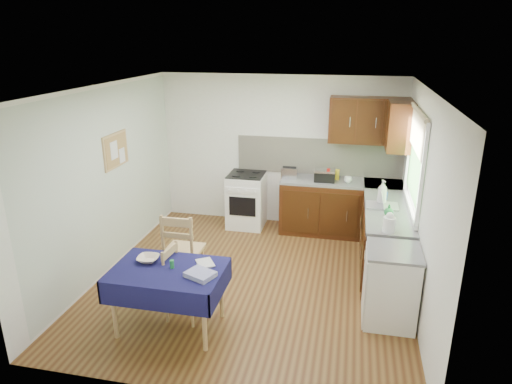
% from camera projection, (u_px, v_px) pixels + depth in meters
% --- Properties ---
extents(floor, '(4.20, 4.20, 0.00)m').
position_uv_depth(floor, '(253.00, 280.00, 6.06)').
color(floor, '#542F16').
rests_on(floor, ground).
extents(ceiling, '(4.00, 4.20, 0.02)m').
position_uv_depth(ceiling, '(252.00, 89.00, 5.24)').
color(ceiling, white).
rests_on(ceiling, wall_back).
extents(wall_back, '(4.00, 0.02, 2.50)m').
position_uv_depth(wall_back, '(280.00, 151.00, 7.59)').
color(wall_back, white).
rests_on(wall_back, ground).
extents(wall_front, '(4.00, 0.02, 2.50)m').
position_uv_depth(wall_front, '(196.00, 273.00, 3.71)').
color(wall_front, white).
rests_on(wall_front, ground).
extents(wall_left, '(0.02, 4.20, 2.50)m').
position_uv_depth(wall_left, '(105.00, 181.00, 6.04)').
color(wall_left, silver).
rests_on(wall_left, ground).
extents(wall_right, '(0.02, 4.20, 2.50)m').
position_uv_depth(wall_right, '(421.00, 203.00, 5.25)').
color(wall_right, white).
rests_on(wall_right, ground).
extents(base_cabinets, '(1.90, 2.30, 0.86)m').
position_uv_depth(base_cabinets, '(359.00, 223.00, 6.81)').
color(base_cabinets, '#341309').
rests_on(base_cabinets, ground).
extents(worktop_back, '(1.90, 0.60, 0.04)m').
position_uv_depth(worktop_back, '(341.00, 182.00, 7.23)').
color(worktop_back, slate).
rests_on(worktop_back, base_cabinets).
extents(worktop_right, '(0.60, 1.70, 0.04)m').
position_uv_depth(worktop_right, '(388.00, 211.00, 6.03)').
color(worktop_right, slate).
rests_on(worktop_right, base_cabinets).
extents(worktop_corner, '(0.60, 0.60, 0.04)m').
position_uv_depth(worktop_corner, '(384.00, 185.00, 7.10)').
color(worktop_corner, slate).
rests_on(worktop_corner, base_cabinets).
extents(splashback, '(2.70, 0.02, 0.60)m').
position_uv_depth(splashback, '(319.00, 157.00, 7.46)').
color(splashback, beige).
rests_on(splashback, wall_back).
extents(upper_cabinets, '(1.20, 0.85, 0.70)m').
position_uv_depth(upper_cabinets, '(378.00, 122.00, 6.82)').
color(upper_cabinets, '#341309').
rests_on(upper_cabinets, wall_back).
extents(stove, '(0.60, 0.61, 0.92)m').
position_uv_depth(stove, '(247.00, 200.00, 7.67)').
color(stove, white).
rests_on(stove, ground).
extents(window, '(0.04, 1.48, 1.26)m').
position_uv_depth(window, '(416.00, 154.00, 5.78)').
color(window, '#265020').
rests_on(window, wall_right).
extents(fridge, '(0.58, 0.60, 0.89)m').
position_uv_depth(fridge, '(391.00, 286.00, 5.07)').
color(fridge, white).
rests_on(fridge, ground).
extents(corkboard, '(0.04, 0.62, 0.47)m').
position_uv_depth(corkboard, '(116.00, 150.00, 6.20)').
color(corkboard, tan).
rests_on(corkboard, wall_left).
extents(dining_table, '(1.20, 0.81, 0.72)m').
position_uv_depth(dining_table, '(168.00, 278.00, 4.89)').
color(dining_table, '#0F103F').
rests_on(dining_table, ground).
extents(chair_far, '(0.46, 0.46, 1.03)m').
position_uv_depth(chair_far, '(182.00, 248.00, 5.73)').
color(chair_far, tan).
rests_on(chair_far, ground).
extents(chair_near, '(0.42, 0.42, 0.87)m').
position_uv_depth(chair_near, '(181.00, 281.00, 5.14)').
color(chair_near, tan).
rests_on(chair_near, ground).
extents(toaster, '(0.26, 0.16, 0.20)m').
position_uv_depth(toaster, '(289.00, 173.00, 7.32)').
color(toaster, silver).
rests_on(toaster, worktop_back).
extents(sandwich_press, '(0.32, 0.28, 0.19)m').
position_uv_depth(sandwich_press, '(325.00, 175.00, 7.19)').
color(sandwich_press, black).
rests_on(sandwich_press, worktop_back).
extents(sauce_bottle, '(0.05, 0.05, 0.23)m').
position_uv_depth(sauce_bottle, '(328.00, 176.00, 7.09)').
color(sauce_bottle, red).
rests_on(sauce_bottle, worktop_back).
extents(yellow_packet, '(0.12, 0.08, 0.16)m').
position_uv_depth(yellow_packet, '(336.00, 174.00, 7.27)').
color(yellow_packet, gold).
rests_on(yellow_packet, worktop_back).
extents(dish_rack, '(0.42, 0.32, 0.20)m').
position_uv_depth(dish_rack, '(382.00, 205.00, 6.13)').
color(dish_rack, gray).
rests_on(dish_rack, worktop_right).
extents(kettle, '(0.15, 0.15, 0.25)m').
position_uv_depth(kettle, '(389.00, 223.00, 5.31)').
color(kettle, white).
rests_on(kettle, worktop_right).
extents(cup, '(0.12, 0.12, 0.09)m').
position_uv_depth(cup, '(348.00, 180.00, 7.11)').
color(cup, white).
rests_on(cup, worktop_back).
extents(soap_bottle_a, '(0.17, 0.17, 0.33)m').
position_uv_depth(soap_bottle_a, '(382.00, 192.00, 6.19)').
color(soap_bottle_a, white).
rests_on(soap_bottle_a, worktop_right).
extents(soap_bottle_b, '(0.10, 0.10, 0.17)m').
position_uv_depth(soap_bottle_b, '(384.00, 193.00, 6.38)').
color(soap_bottle_b, blue).
rests_on(soap_bottle_b, worktop_right).
extents(soap_bottle_c, '(0.13, 0.13, 0.15)m').
position_uv_depth(soap_bottle_c, '(389.00, 210.00, 5.79)').
color(soap_bottle_c, '#217B3C').
rests_on(soap_bottle_c, worktop_right).
extents(plate_bowl, '(0.25, 0.25, 0.06)m').
position_uv_depth(plate_bowl, '(148.00, 259.00, 5.02)').
color(plate_bowl, beige).
rests_on(plate_bowl, dining_table).
extents(book, '(0.27, 0.28, 0.02)m').
position_uv_depth(book, '(198.00, 265.00, 4.93)').
color(book, white).
rests_on(book, dining_table).
extents(spice_jar, '(0.04, 0.04, 0.09)m').
position_uv_depth(spice_jar, '(172.00, 264.00, 4.87)').
color(spice_jar, '#24863C').
rests_on(spice_jar, dining_table).
extents(tea_towel, '(0.35, 0.32, 0.05)m').
position_uv_depth(tea_towel, '(200.00, 274.00, 4.70)').
color(tea_towel, navy).
rests_on(tea_towel, dining_table).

